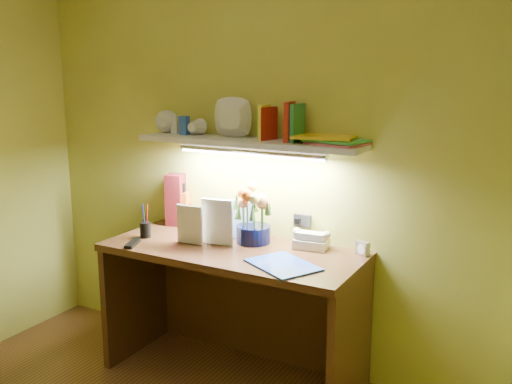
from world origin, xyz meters
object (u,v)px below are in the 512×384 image
desk_clock (362,248)px  telephone (311,239)px  whisky_bottle (184,204)px  desk (233,313)px  flower_bouquet (253,213)px

desk_clock → telephone: bearing=-155.5°
desk_clock → whisky_bottle: size_ratio=0.27×
desk → whisky_bottle: 0.75m
whisky_bottle → desk_clock: bearing=-1.6°
telephone → flower_bouquet: bearing=-175.6°
desk → desk_clock: 0.80m
flower_bouquet → desk: bearing=-109.0°
telephone → desk_clock: (0.28, 0.02, -0.02)m
telephone → desk_clock: size_ratio=2.42×
desk → whisky_bottle: (-0.50, 0.25, 0.51)m
desk_clock → whisky_bottle: whisky_bottle is taller
flower_bouquet → desk_clock: bearing=7.3°
telephone → desk_clock: 0.28m
desk_clock → whisky_bottle: bearing=-161.0°
desk → telephone: size_ratio=8.08×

